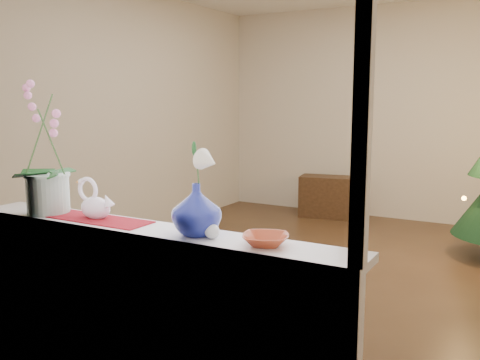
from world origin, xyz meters
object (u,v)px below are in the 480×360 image
(paperweight, at_px, (212,231))
(amber_dish, at_px, (266,241))
(orchid_pot, at_px, (45,148))
(side_table, at_px, (328,197))
(swan, at_px, (95,199))
(blue_vase, at_px, (196,206))

(paperweight, bearing_deg, amber_dish, 4.91)
(orchid_pot, distance_m, side_table, 4.66)
(swan, height_order, blue_vase, blue_vase)
(paperweight, bearing_deg, orchid_pot, 179.25)
(swan, bearing_deg, side_table, 105.50)
(orchid_pot, height_order, amber_dish, orchid_pot)
(paperweight, height_order, side_table, paperweight)
(blue_vase, distance_m, amber_dish, 0.38)
(orchid_pot, distance_m, amber_dish, 1.37)
(blue_vase, height_order, amber_dish, blue_vase)
(blue_vase, bearing_deg, paperweight, -13.67)
(blue_vase, xyz_separation_m, paperweight, (0.10, -0.02, -0.10))
(orchid_pot, bearing_deg, paperweight, -0.75)
(orchid_pot, bearing_deg, blue_vase, 0.58)
(swan, bearing_deg, paperweight, 7.76)
(orchid_pot, height_order, blue_vase, orchid_pot)
(orchid_pot, distance_m, swan, 0.42)
(paperweight, distance_m, amber_dish, 0.26)
(paperweight, xyz_separation_m, side_table, (-1.11, 4.56, -0.69))
(paperweight, distance_m, side_table, 4.74)
(swan, distance_m, amber_dish, 1.01)
(amber_dish, bearing_deg, swan, 178.94)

